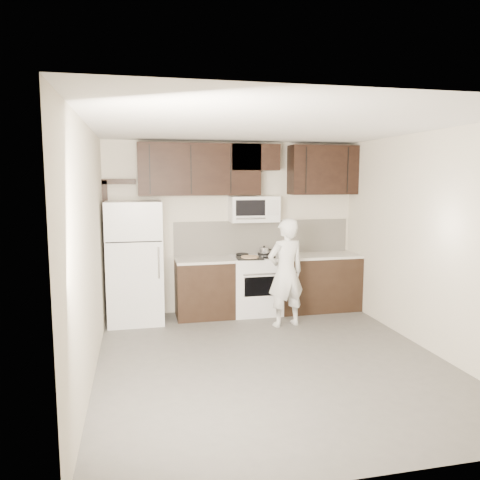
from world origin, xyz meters
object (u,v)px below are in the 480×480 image
object	(u,v)px
refrigerator	(135,262)
microwave	(254,209)
stove	(255,285)
person	(286,273)

from	to	relation	value
refrigerator	microwave	bearing A→B (deg)	5.15
stove	refrigerator	bearing A→B (deg)	-178.49
microwave	person	distance (m)	1.23
microwave	refrigerator	xyz separation A→B (m)	(-1.85, -0.17, -0.75)
stove	person	size ratio (longest dim) A/B	0.60
stove	microwave	xyz separation A→B (m)	(-0.00, 0.12, 1.19)
refrigerator	person	bearing A→B (deg)	-17.39
refrigerator	person	xyz separation A→B (m)	(2.12, -0.66, -0.12)
stove	person	bearing A→B (deg)	-69.42
stove	microwave	size ratio (longest dim) A/B	1.24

